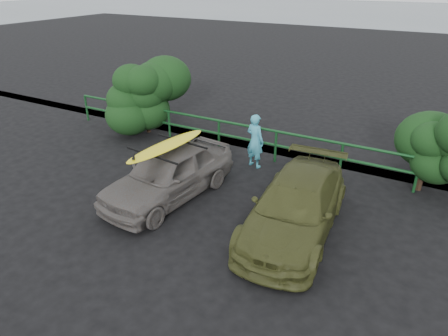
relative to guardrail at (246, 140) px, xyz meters
The scene contains 10 objects.
ground 5.03m from the guardrail, 90.00° to the right, with size 80.00×80.00×0.00m, color black.
ocean 55.00m from the guardrail, 90.00° to the left, with size 200.00×200.00×0.00m, color slate.
guardrail is the anchor object (origin of this frame).
shrub_left 4.87m from the guardrail, behind, with size 3.20×2.40×2.43m, color #163A15, non-canonical shape.
shrub_right 5.06m from the guardrail, ahead, with size 3.20×2.40×2.20m, color #163A15, non-canonical shape.
sedan 3.39m from the guardrail, 99.89° to the right, with size 1.60×3.98×1.36m, color #605A56.
olive_vehicle 4.26m from the guardrail, 49.13° to the right, with size 1.75×4.31×1.25m, color #454920.
man 0.88m from the guardrail, 46.05° to the right, with size 0.60×0.39×1.64m, color #42ADC6.
roof_rack 3.49m from the guardrail, 99.89° to the right, with size 1.65×1.16×0.06m, color black, non-canonical shape.
surfboard 3.51m from the guardrail, 99.89° to the right, with size 0.55×2.64×0.08m, color yellow.
Camera 1 is at (5.06, -5.62, 5.30)m, focal length 32.00 mm.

